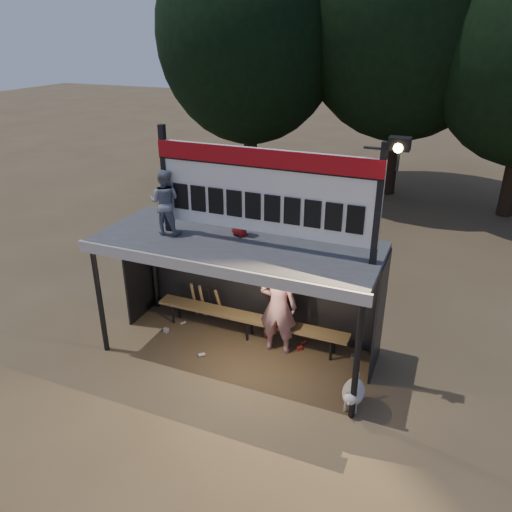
% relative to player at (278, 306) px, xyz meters
% --- Properties ---
extents(ground, '(80.00, 80.00, 0.00)m').
position_rel_player_xyz_m(ground, '(-0.67, -0.35, -0.97)').
color(ground, brown).
rests_on(ground, ground).
extents(player, '(0.75, 0.52, 1.94)m').
position_rel_player_xyz_m(player, '(0.00, 0.00, 0.00)').
color(player, silver).
rests_on(player, ground).
extents(child_a, '(0.63, 0.52, 1.16)m').
position_rel_player_xyz_m(child_a, '(-1.98, -0.49, 1.93)').
color(child_a, gray).
rests_on(child_a, dugout_shelter).
extents(child_b, '(0.49, 0.45, 0.84)m').
position_rel_player_xyz_m(child_b, '(-0.73, -0.07, 1.77)').
color(child_b, '#B31B1C').
rests_on(child_b, dugout_shelter).
extents(dugout_shelter, '(5.10, 2.08, 2.32)m').
position_rel_player_xyz_m(dugout_shelter, '(-0.67, -0.11, 0.87)').
color(dugout_shelter, '#3F3E41').
rests_on(dugout_shelter, ground).
extents(scoreboard_assembly, '(4.10, 0.27, 1.99)m').
position_rel_player_xyz_m(scoreboard_assembly, '(-0.11, -0.36, 2.35)').
color(scoreboard_assembly, black).
rests_on(scoreboard_assembly, dugout_shelter).
extents(bench, '(4.00, 0.35, 0.48)m').
position_rel_player_xyz_m(bench, '(-0.67, 0.20, -0.54)').
color(bench, olive).
rests_on(bench, ground).
extents(tree_left, '(6.46, 6.46, 9.27)m').
position_rel_player_xyz_m(tree_left, '(-4.67, 9.65, 4.54)').
color(tree_left, '#302215').
rests_on(tree_left, ground).
extents(tree_mid, '(7.22, 7.22, 10.36)m').
position_rel_player_xyz_m(tree_mid, '(0.33, 11.15, 5.19)').
color(tree_mid, black).
rests_on(tree_mid, ground).
extents(dog, '(0.36, 0.81, 0.49)m').
position_rel_player_xyz_m(dog, '(1.69, -1.03, -0.69)').
color(dog, beige).
rests_on(dog, ground).
extents(bats, '(0.68, 0.35, 0.84)m').
position_rel_player_xyz_m(bats, '(-1.77, 0.47, -0.54)').
color(bats, olive).
rests_on(bats, ground).
extents(litter, '(3.83, 1.32, 0.08)m').
position_rel_player_xyz_m(litter, '(-0.54, 0.09, -0.93)').
color(litter, '#A7221C').
rests_on(litter, ground).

